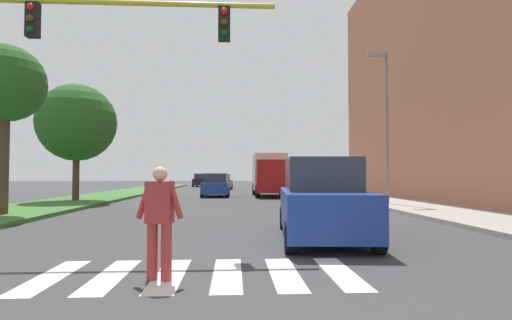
# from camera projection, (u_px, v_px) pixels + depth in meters

# --- Properties ---
(ground_plane) EXTENTS (140.00, 140.00, 0.00)m
(ground_plane) POSITION_uv_depth(u_px,v_px,m) (226.00, 196.00, 28.87)
(ground_plane) COLOR #38383A
(crosswalk) EXTENTS (4.95, 2.20, 0.01)m
(crosswalk) POSITION_uv_depth(u_px,v_px,m) (199.00, 275.00, 6.29)
(crosswalk) COLOR silver
(crosswalk) RESTS_ON ground_plane
(median_strip) EXTENTS (4.23, 64.00, 0.15)m
(median_strip) POSITION_uv_depth(u_px,v_px,m) (100.00, 197.00, 26.42)
(median_strip) COLOR #386B2D
(median_strip) RESTS_ON ground_plane
(tree_mid) EXTENTS (2.82, 2.82, 6.19)m
(tree_mid) POSITION_uv_depth(u_px,v_px,m) (5.00, 85.00, 14.70)
(tree_mid) COLOR #4C3823
(tree_mid) RESTS_ON median_strip
(tree_far) EXTENTS (4.27, 4.27, 6.45)m
(tree_far) POSITION_uv_depth(u_px,v_px,m) (77.00, 123.00, 22.30)
(tree_far) COLOR #4C3823
(tree_far) RESTS_ON median_strip
(sidewalk_right) EXTENTS (3.00, 64.00, 0.15)m
(sidewalk_right) POSITION_uv_depth(u_px,v_px,m) (352.00, 196.00, 27.36)
(sidewalk_right) COLOR #9E9991
(sidewalk_right) RESTS_ON ground_plane
(traffic_light_gantry) EXTENTS (8.03, 0.30, 6.00)m
(traffic_light_gantry) POSITION_uv_depth(u_px,v_px,m) (29.00, 54.00, 9.14)
(traffic_light_gantry) COLOR gold
(traffic_light_gantry) RESTS_ON median_strip
(street_lamp_right) EXTENTS (1.02, 0.24, 7.50)m
(street_lamp_right) POSITION_uv_depth(u_px,v_px,m) (385.00, 114.00, 19.94)
(street_lamp_right) COLOR slate
(street_lamp_right) RESTS_ON sidewalk_right
(pedestrian_performer) EXTENTS (0.75, 0.31, 1.69)m
(pedestrian_performer) POSITION_uv_depth(u_px,v_px,m) (160.00, 217.00, 5.98)
(pedestrian_performer) COLOR #B23333
(pedestrian_performer) RESTS_ON ground_plane
(suv_crossing) EXTENTS (2.35, 4.75, 1.97)m
(suv_crossing) POSITION_uv_depth(u_px,v_px,m) (322.00, 201.00, 9.89)
(suv_crossing) COLOR navy
(suv_crossing) RESTS_ON ground_plane
(sedan_midblock) EXTENTS (1.95, 4.04, 1.65)m
(sedan_midblock) POSITION_uv_depth(u_px,v_px,m) (216.00, 186.00, 28.68)
(sedan_midblock) COLOR navy
(sedan_midblock) RESTS_ON ground_plane
(sedan_distant) EXTENTS (2.18, 4.57, 1.62)m
(sedan_distant) POSITION_uv_depth(u_px,v_px,m) (222.00, 182.00, 41.99)
(sedan_distant) COLOR #474C51
(sedan_distant) RESTS_ON ground_plane
(sedan_far_horizon) EXTENTS (2.10, 4.36, 1.70)m
(sedan_far_horizon) POSITION_uv_depth(u_px,v_px,m) (201.00, 181.00, 52.43)
(sedan_far_horizon) COLOR black
(sedan_far_horizon) RESTS_ON ground_plane
(truck_box_delivery) EXTENTS (2.40, 6.20, 3.10)m
(truck_box_delivery) POSITION_uv_depth(u_px,v_px,m) (270.00, 174.00, 29.33)
(truck_box_delivery) COLOR maroon
(truck_box_delivery) RESTS_ON ground_plane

